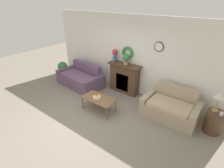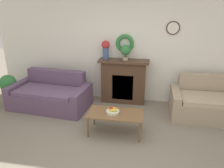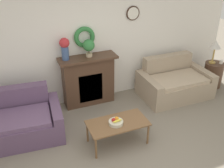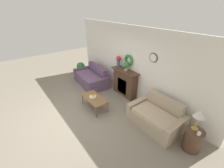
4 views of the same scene
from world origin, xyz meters
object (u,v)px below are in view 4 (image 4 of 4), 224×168
fireplace (125,83)px  loveseat_right (156,117)px  side_table_by_loveseat (193,140)px  table_lamp (199,115)px  potted_plant_on_mantel (126,65)px  fruit_bowl (93,97)px  potted_plant_floor_by_couch (81,67)px  vase_on_mantel_left (118,61)px  coffee_table (94,99)px  mug (199,134)px  couch_left (91,78)px

fireplace → loveseat_right: (1.90, -0.42, -0.25)m
side_table_by_loveseat → table_lamp: size_ratio=1.10×
table_lamp → potted_plant_on_mantel: size_ratio=1.53×
table_lamp → fruit_bowl: bearing=-159.3°
potted_plant_on_mantel → side_table_by_loveseat: bearing=-7.7°
fireplace → potted_plant_floor_by_couch: 2.86m
table_lamp → side_table_by_loveseat: bearing=-38.7°
fireplace → side_table_by_loveseat: size_ratio=1.98×
fireplace → vase_on_mantel_left: vase_on_mantel_left is taller
side_table_by_loveseat → vase_on_mantel_left: size_ratio=1.37×
coffee_table → side_table_by_loveseat: 3.16m
table_lamp → mug: size_ratio=6.39×
mug → couch_left: bearing=-178.9°
potted_plant_on_mantel → mug: bearing=-8.8°
couch_left → vase_on_mantel_left: size_ratio=4.27×
side_table_by_loveseat → potted_plant_floor_by_couch: 5.83m
loveseat_right → table_lamp: bearing=3.0°
fireplace → table_lamp: table_lamp is taller
loveseat_right → fruit_bowl: loveseat_right is taller
vase_on_mantel_left → potted_plant_floor_by_couch: 2.59m
loveseat_right → side_table_by_loveseat: loveseat_right is taller
couch_left → fruit_bowl: size_ratio=7.73×
mug → coffee_table: bearing=-162.4°
side_table_by_loveseat → potted_plant_floor_by_couch: (-5.83, -0.12, 0.14)m
loveseat_right → mug: size_ratio=17.98×
fireplace → potted_plant_on_mantel: (0.04, -0.01, 0.76)m
fireplace → table_lamp: 3.03m
fireplace → potted_plant_floor_by_couch: fireplace is taller
fireplace → vase_on_mantel_left: size_ratio=2.70×
coffee_table → table_lamp: table_lamp is taller
loveseat_right → vase_on_mantel_left: vase_on_mantel_left is taller
fireplace → couch_left: fireplace is taller
table_lamp → vase_on_mantel_left: bearing=173.7°
vase_on_mantel_left → side_table_by_loveseat: bearing=-7.0°
couch_left → coffee_table: bearing=-22.4°
loveseat_right → coffee_table: bearing=-150.3°
coffee_table → side_table_by_loveseat: (2.98, 1.05, -0.08)m
couch_left → table_lamp: table_lamp is taller
coffee_table → potted_plant_floor_by_couch: (-2.85, 0.94, 0.05)m
fireplace → side_table_by_loveseat: fireplace is taller
table_lamp → potted_plant_floor_by_couch: table_lamp is taller
vase_on_mantel_left → table_lamp: bearing=-6.3°
fruit_bowl → potted_plant_on_mantel: (0.04, 1.48, 0.84)m
fireplace → potted_plant_floor_by_couch: size_ratio=1.70×
table_lamp → vase_on_mantel_left: size_ratio=1.24×
potted_plant_on_mantel → fruit_bowl: bearing=-91.5°
couch_left → coffee_table: couch_left is taller
coffee_table → couch_left: bearing=152.7°
loveseat_right → coffee_table: loveseat_right is taller
fruit_bowl → table_lamp: table_lamp is taller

